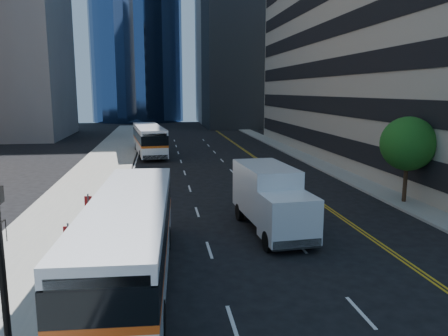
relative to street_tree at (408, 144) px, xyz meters
name	(u,v)px	position (x,y,z in m)	size (l,w,h in m)	color
ground	(303,263)	(-9.00, -8.00, -3.64)	(160.00, 160.00, 0.00)	black
sidewalk_west	(105,164)	(-19.50, 17.00, -3.57)	(5.00, 90.00, 0.15)	gray
sidewalk_east	(309,159)	(0.00, 17.00, -3.57)	(2.00, 90.00, 0.15)	gray
street_tree	(408,144)	(0.00, 0.00, 0.00)	(3.20, 3.20, 5.10)	#332114
lamp_post	(2,275)	(-18.00, -14.00, -0.92)	(0.28, 0.28, 4.56)	black
bus_front	(130,237)	(-15.60, -8.74, -1.97)	(3.15, 11.97, 3.06)	white
bus_rear	(149,139)	(-15.60, 23.17, -1.99)	(3.90, 11.96, 3.03)	white
box_truck	(271,198)	(-9.27, -3.94, -2.00)	(2.73, 6.65, 3.11)	silver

